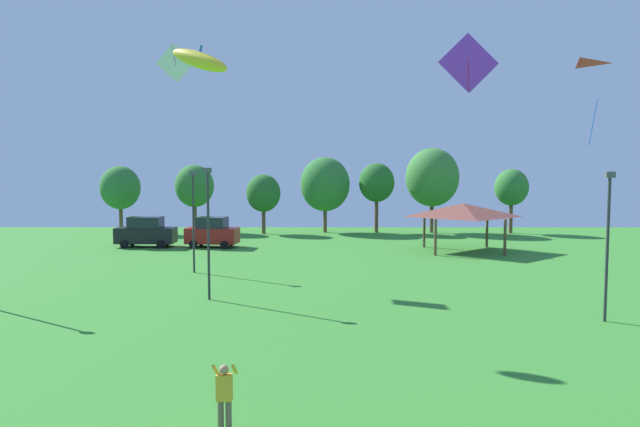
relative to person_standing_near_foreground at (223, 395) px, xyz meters
The scene contains 19 objects.
person_standing_near_foreground is the anchor object (origin of this frame).
kite_flying_3 33.99m from the person_standing_near_foreground, 56.04° to the left, with size 1.75×1.84×0.05m.
kite_flying_4 14.66m from the person_standing_near_foreground, 104.05° to the left, with size 2.94×2.07×1.57m.
kite_flying_5 24.82m from the person_standing_near_foreground, 106.50° to the left, with size 2.26×0.71×2.20m.
kite_flying_6 21.32m from the person_standing_near_foreground, 59.37° to the left, with size 3.05×0.61×3.03m.
kite_flying_8 29.86m from the person_standing_near_foreground, 47.49° to the left, with size 2.73×3.21×3.81m.
parked_car_leftmost 34.28m from the person_standing_near_foreground, 109.80° to the left, with size 4.61×2.03×2.41m.
parked_car_second_from_left 32.75m from the person_standing_near_foreground, 101.15° to the left, with size 4.21×2.44×2.40m.
park_pavilion 32.60m from the person_standing_near_foreground, 66.74° to the left, with size 6.40×5.67×3.60m.
light_post_1 14.22m from the person_standing_near_foreground, 102.41° to the left, with size 0.36×0.20×6.14m.
light_post_2 16.88m from the person_standing_near_foreground, 35.95° to the left, with size 0.36×0.20×5.96m.
light_post_3 21.60m from the person_standing_near_foreground, 104.26° to the left, with size 0.36×0.20×6.01m.
treeline_tree_0 46.19m from the person_standing_near_foreground, 111.97° to the left, with size 3.82×3.82×6.51m.
treeline_tree_1 44.73m from the person_standing_near_foreground, 103.19° to the left, with size 3.79×3.79×6.64m.
treeline_tree_2 42.15m from the person_standing_near_foreground, 94.44° to the left, with size 3.27×3.27×5.70m.
treeline_tree_3 43.41m from the person_standing_near_foreground, 86.48° to the left, with size 4.82×4.82×7.38m.
treeline_tree_4 43.86m from the person_standing_near_foreground, 79.87° to the left, with size 3.45×3.45×6.79m.
treeline_tree_5 45.18m from the person_standing_near_foreground, 73.07° to the left, with size 5.18×5.18×8.25m.
treeline_tree_6 47.33m from the person_standing_near_foreground, 64.05° to the left, with size 3.21×3.21×6.22m.
Camera 1 is at (0.19, -0.80, 5.96)m, focal length 32.00 mm.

